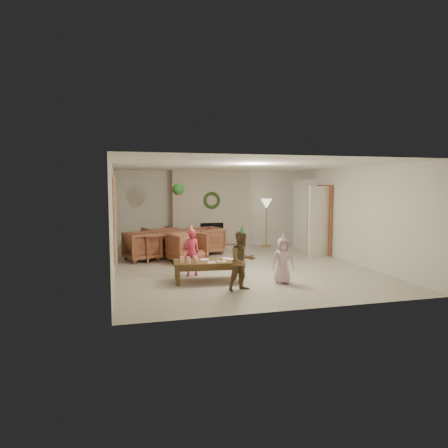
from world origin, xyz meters
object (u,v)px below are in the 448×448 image
object	(u,v)px
dining_chair_far	(159,240)
coffee_table_top	(208,262)
dining_chair_near	(187,248)
dining_chair_right	(206,240)
dining_chair_left	(142,246)
child_red	(191,253)
dining_table	(172,245)
child_pink	(283,261)
child_plaid	(242,261)

from	to	relation	value
dining_chair_far	coffee_table_top	xyz separation A→B (m)	(0.65, -3.86, 0.01)
dining_chair_near	dining_chair_right	size ratio (longest dim) A/B	1.00
dining_chair_left	child_red	distance (m)	2.36
dining_table	coffee_table_top	xyz separation A→B (m)	(0.37, -3.02, 0.05)
dining_chair_far	child_red	world-z (taller)	child_red
child_red	dining_chair_left	bearing A→B (deg)	-76.00
dining_chair_left	child_pink	world-z (taller)	child_pink
dining_table	dining_chair_right	xyz separation A→B (m)	(1.06, 0.35, 0.04)
dining_chair_far	coffee_table_top	size ratio (longest dim) A/B	0.61
dining_chair_near	dining_table	bearing A→B (deg)	90.00
dining_chair_near	child_plaid	xyz separation A→B (m)	(0.57, -3.07, 0.18)
dining_chair_far	child_red	distance (m)	3.30
child_red	child_pink	xyz separation A→B (m)	(1.71, -1.15, -0.05)
dining_chair_left	child_plaid	size ratio (longest dim) A/B	0.75
child_red	child_pink	world-z (taller)	child_red
dining_table	dining_chair_near	xyz separation A→B (m)	(0.28, -0.85, 0.04)
dining_chair_far	child_pink	bearing A→B (deg)	97.15
child_red	dining_chair_near	bearing A→B (deg)	-106.07
dining_chair_left	child_plaid	xyz separation A→B (m)	(1.69, -3.63, 0.18)
dining_chair_left	child_red	size ratio (longest dim) A/B	0.83
child_pink	dining_chair_far	bearing A→B (deg)	121.88
dining_chair_left	child_pink	xyz separation A→B (m)	(2.68, -3.30, 0.08)
coffee_table_top	child_red	world-z (taller)	child_red
dining_chair_far	coffee_table_top	world-z (taller)	dining_chair_far
dining_chair_far	child_red	size ratio (longest dim) A/B	0.83
child_red	child_plaid	world-z (taller)	child_plaid
dining_chair_far	child_pink	distance (m)	4.91
dining_table	coffee_table_top	world-z (taller)	dining_table
child_red	dining_table	bearing A→B (deg)	-97.40
child_red	coffee_table_top	bearing A→B (deg)	102.95
dining_chair_near	child_plaid	world-z (taller)	child_plaid
coffee_table_top	dining_chair_far	bearing A→B (deg)	104.97
coffee_table_top	child_red	bearing A→B (deg)	118.54
dining_chair_far	coffee_table_top	distance (m)	3.92
dining_table	dining_chair_left	distance (m)	0.89
dining_chair_left	child_plaid	bearing A→B (deg)	-173.37
child_plaid	dining_chair_left	bearing A→B (deg)	99.31
dining_table	dining_chair_near	bearing A→B (deg)	-90.00
dining_chair_far	dining_chair_right	xyz separation A→B (m)	(1.34, -0.49, 0.00)
dining_table	dining_chair_right	world-z (taller)	dining_chair_right
dining_chair_far	child_red	xyz separation A→B (m)	(0.40, -3.27, 0.13)
coffee_table_top	child_pink	world-z (taller)	child_pink
dining_chair_far	child_pink	size ratio (longest dim) A/B	0.91
dining_chair_near	dining_chair_left	world-z (taller)	same
child_pink	dining_chair_left	bearing A→B (deg)	135.43
dining_chair_right	child_pink	bearing A→B (deg)	-7.23
dining_table	dining_chair_far	size ratio (longest dim) A/B	2.34
dining_chair_far	child_plaid	world-z (taller)	child_plaid
dining_chair_near	dining_chair_far	distance (m)	1.78
dining_chair_far	dining_chair_right	distance (m)	1.43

